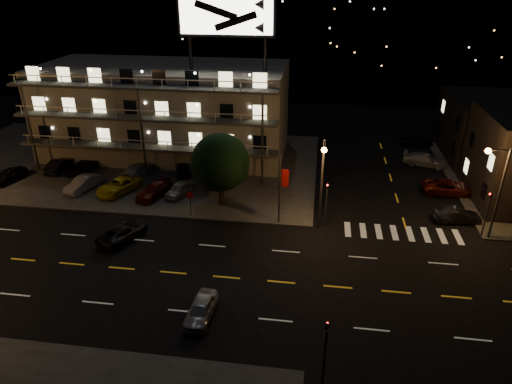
# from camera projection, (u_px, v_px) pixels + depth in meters

# --- Properties ---
(ground) EXTENTS (140.00, 140.00, 0.00)m
(ground) POSITION_uv_depth(u_px,v_px,m) (200.00, 275.00, 33.38)
(ground) COLOR black
(ground) RESTS_ON ground
(curb_nw) EXTENTS (44.00, 24.00, 0.15)m
(curb_nw) POSITION_uv_depth(u_px,v_px,m) (126.00, 162.00, 52.93)
(curb_nw) COLOR #31312F
(curb_nw) RESTS_ON ground
(motel) EXTENTS (28.00, 13.80, 18.10)m
(motel) POSITION_uv_depth(u_px,v_px,m) (166.00, 110.00, 53.58)
(motel) COLOR gray
(motel) RESTS_ON ground
(side_bldg_back) EXTENTS (14.06, 12.00, 7.00)m
(side_bldg_back) POSITION_uv_depth(u_px,v_px,m) (509.00, 129.00, 53.00)
(side_bldg_back) COLOR black
(side_bldg_back) RESTS_ON ground
(hill_backdrop) EXTENTS (120.00, 25.00, 24.00)m
(hill_backdrop) POSITION_uv_depth(u_px,v_px,m) (254.00, 19.00, 90.37)
(hill_backdrop) COLOR black
(hill_backdrop) RESTS_ON ground
(streetlight_nc) EXTENTS (0.44, 1.92, 8.00)m
(streetlight_nc) POSITION_uv_depth(u_px,v_px,m) (322.00, 176.00, 37.21)
(streetlight_nc) COLOR #2D2D30
(streetlight_nc) RESTS_ON ground
(streetlight_ne) EXTENTS (1.92, 0.44, 8.00)m
(streetlight_ne) POSITION_uv_depth(u_px,v_px,m) (497.00, 184.00, 35.80)
(streetlight_ne) COLOR #2D2D30
(streetlight_ne) RESTS_ON ground
(signal_nw) EXTENTS (0.20, 0.27, 4.60)m
(signal_nw) POSITION_uv_depth(u_px,v_px,m) (326.00, 200.00, 38.69)
(signal_nw) COLOR #2D2D30
(signal_nw) RESTS_ON ground
(signal_sw) EXTENTS (0.20, 0.27, 4.60)m
(signal_sw) POSITION_uv_depth(u_px,v_px,m) (325.00, 347.00, 23.55)
(signal_sw) COLOR #2D2D30
(signal_sw) RESTS_ON ground
(signal_ne) EXTENTS (0.27, 0.20, 4.60)m
(signal_ne) POSITION_uv_depth(u_px,v_px,m) (488.00, 210.00, 37.04)
(signal_ne) COLOR #2D2D30
(signal_ne) RESTS_ON ground
(banner_north) EXTENTS (0.83, 0.16, 6.40)m
(banner_north) POSITION_uv_depth(u_px,v_px,m) (281.00, 188.00, 38.72)
(banner_north) COLOR #2D2D30
(banner_north) RESTS_ON ground
(stop_sign) EXTENTS (0.91, 0.11, 2.61)m
(stop_sign) POSITION_uv_depth(u_px,v_px,m) (190.00, 199.00, 40.64)
(stop_sign) COLOR #2D2D30
(stop_sign) RESTS_ON ground
(tree) EXTENTS (5.55, 5.34, 6.99)m
(tree) POSITION_uv_depth(u_px,v_px,m) (220.00, 164.00, 41.35)
(tree) COLOR black
(tree) RESTS_ON curb_nw
(lot_car_0) EXTENTS (2.71, 4.35, 1.38)m
(lot_car_0) POSITION_uv_depth(u_px,v_px,m) (8.00, 175.00, 47.59)
(lot_car_0) COLOR black
(lot_car_0) RESTS_ON curb_nw
(lot_car_1) EXTENTS (2.62, 4.38, 1.36)m
(lot_car_1) POSITION_uv_depth(u_px,v_px,m) (83.00, 184.00, 45.78)
(lot_car_1) COLOR #9A9BA0
(lot_car_1) RESTS_ON curb_nw
(lot_car_2) EXTENTS (4.12, 5.43, 1.37)m
(lot_car_2) POSITION_uv_depth(u_px,v_px,m) (119.00, 186.00, 45.33)
(lot_car_2) COLOR gold
(lot_car_2) RESTS_ON curb_nw
(lot_car_3) EXTENTS (3.10, 4.76, 1.28)m
(lot_car_3) POSITION_uv_depth(u_px,v_px,m) (154.00, 190.00, 44.47)
(lot_car_3) COLOR #54110C
(lot_car_3) RESTS_ON curb_nw
(lot_car_4) EXTENTS (2.55, 3.93, 1.25)m
(lot_car_4) POSITION_uv_depth(u_px,v_px,m) (179.00, 189.00, 44.80)
(lot_car_4) COLOR #9A9BA0
(lot_car_4) RESTS_ON curb_nw
(lot_car_5) EXTENTS (1.59, 4.25, 1.39)m
(lot_car_5) POSITION_uv_depth(u_px,v_px,m) (60.00, 165.00, 50.15)
(lot_car_5) COLOR black
(lot_car_5) RESTS_ON curb_nw
(lot_car_6) EXTENTS (2.08, 4.48, 1.24)m
(lot_car_6) POSITION_uv_depth(u_px,v_px,m) (83.00, 167.00, 49.92)
(lot_car_6) COLOR black
(lot_car_6) RESTS_ON curb_nw
(lot_car_7) EXTENTS (2.48, 5.20, 1.46)m
(lot_car_7) POSITION_uv_depth(u_px,v_px,m) (137.00, 171.00, 48.65)
(lot_car_7) COLOR #9A9BA0
(lot_car_7) RESTS_ON curb_nw
(lot_car_8) EXTENTS (2.58, 4.11, 1.30)m
(lot_car_8) POSITION_uv_depth(u_px,v_px,m) (183.00, 168.00, 49.42)
(lot_car_8) COLOR black
(lot_car_8) RESTS_ON curb_nw
(lot_car_9) EXTENTS (1.57, 4.25, 1.39)m
(lot_car_9) POSITION_uv_depth(u_px,v_px,m) (216.00, 177.00, 47.09)
(lot_car_9) COLOR #54110C
(lot_car_9) RESTS_ON curb_nw
(side_car_0) EXTENTS (4.08, 1.75, 1.31)m
(side_car_0) POSITION_uv_depth(u_px,v_px,m) (457.00, 216.00, 40.12)
(side_car_0) COLOR black
(side_car_0) RESTS_ON ground
(side_car_1) EXTENTS (5.27, 2.60, 1.44)m
(side_car_1) POSITION_uv_depth(u_px,v_px,m) (449.00, 187.00, 45.26)
(side_car_1) COLOR #54110C
(side_car_1) RESTS_ON ground
(side_car_2) EXTENTS (5.22, 3.23, 1.41)m
(side_car_2) POSITION_uv_depth(u_px,v_px,m) (425.00, 160.00, 51.90)
(side_car_2) COLOR #9A9BA0
(side_car_2) RESTS_ON ground
(side_car_3) EXTENTS (4.14, 2.12, 1.35)m
(side_car_3) POSITION_uv_depth(u_px,v_px,m) (417.00, 141.00, 57.87)
(side_car_3) COLOR black
(side_car_3) RESTS_ON ground
(road_car_east) EXTENTS (1.72, 3.83, 1.28)m
(road_car_east) POSITION_uv_depth(u_px,v_px,m) (201.00, 309.00, 29.02)
(road_car_east) COLOR #9A9BA0
(road_car_east) RESTS_ON ground
(road_car_west) EXTENTS (3.66, 5.08, 1.28)m
(road_car_west) POSITION_uv_depth(u_px,v_px,m) (123.00, 232.00, 37.60)
(road_car_west) COLOR black
(road_car_west) RESTS_ON ground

